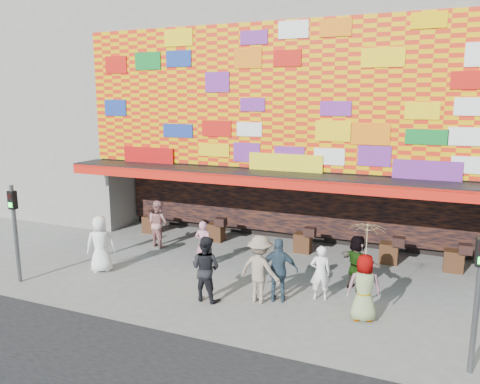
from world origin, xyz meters
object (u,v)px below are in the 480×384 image
(ped_a, at_px, (101,244))
(ped_c, at_px, (206,268))
(signal_left, at_px, (15,223))
(ped_d, at_px, (260,269))
(ped_i, at_px, (158,223))
(parasol, at_px, (367,240))
(ped_e, at_px, (279,270))
(ped_f, at_px, (357,263))
(ped_b, at_px, (203,244))
(ped_g, at_px, (364,288))
(signal_right, at_px, (479,286))
(ped_h, at_px, (320,273))

(ped_a, relative_size, ped_c, 1.01)
(signal_left, bearing_deg, ped_c, 10.18)
(ped_d, relative_size, ped_i, 1.06)
(ped_c, xyz_separation_m, parasol, (4.20, 0.45, 1.20))
(signal_left, relative_size, ped_e, 1.67)
(signal_left, relative_size, ped_a, 1.63)
(ped_e, distance_m, ped_f, 2.46)
(ped_b, xyz_separation_m, ped_c, (1.28, -2.34, 0.14))
(ped_a, distance_m, ped_f, 8.00)
(ped_d, xyz_separation_m, ped_g, (2.78, -0.02, -0.08))
(ped_b, relative_size, ped_g, 0.90)
(ped_i, bearing_deg, ped_a, 103.31)
(ped_f, bearing_deg, signal_left, 56.86)
(ped_b, distance_m, ped_g, 5.80)
(signal_right, height_order, ped_a, signal_right)
(signal_left, relative_size, ped_c, 1.64)
(signal_right, height_order, ped_e, signal_right)
(signal_right, bearing_deg, parasol, 147.79)
(signal_right, bearing_deg, ped_d, 163.67)
(ped_h, distance_m, ped_i, 7.15)
(ped_a, bearing_deg, signal_right, 134.91)
(ped_f, bearing_deg, ped_g, 141.57)
(ped_e, distance_m, ped_h, 1.17)
(ped_e, relative_size, ped_g, 1.04)
(ped_g, bearing_deg, signal_right, 133.16)
(ped_b, distance_m, parasol, 5.95)
(ped_e, bearing_deg, ped_c, 5.32)
(ped_f, distance_m, parasol, 2.34)
(signal_right, distance_m, ped_c, 6.72)
(ped_c, relative_size, parasol, 1.03)
(signal_right, height_order, ped_h, signal_right)
(ped_d, distance_m, ped_g, 2.78)
(signal_left, relative_size, signal_right, 1.00)
(signal_right, xyz_separation_m, ped_a, (-10.67, 1.69, -0.94))
(ped_i, bearing_deg, ped_g, 176.40)
(ped_a, bearing_deg, ped_d, 142.04)
(signal_right, height_order, ped_c, signal_right)
(signal_right, distance_m, ped_h, 4.48)
(signal_left, xyz_separation_m, ped_e, (7.72, 1.74, -0.96))
(ped_d, height_order, ped_i, ped_d)
(signal_right, bearing_deg, ped_f, 130.11)
(signal_right, xyz_separation_m, ped_f, (-2.85, 3.39, -1.04))
(ped_f, distance_m, ped_g, 1.95)
(ped_a, xyz_separation_m, ped_d, (5.52, -0.18, 0.02))
(ped_b, xyz_separation_m, ped_h, (4.18, -1.07, -0.00))
(ped_g, bearing_deg, ped_i, -36.22)
(ped_b, relative_size, ped_h, 1.00)
(ped_c, bearing_deg, ped_b, -54.88)
(parasol, bearing_deg, ped_b, 160.96)
(ped_h, height_order, ped_i, ped_i)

